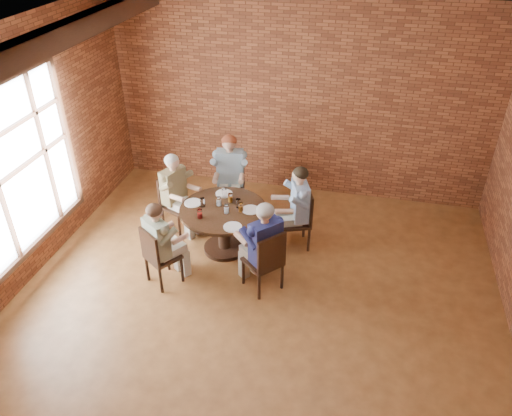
% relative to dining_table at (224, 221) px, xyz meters
% --- Properties ---
extents(floor, '(7.00, 7.00, 0.00)m').
position_rel_dining_table_xyz_m(floor, '(0.74, -1.36, -0.53)').
color(floor, '#9E6131').
rests_on(floor, ground).
extents(ceiling, '(7.00, 7.00, 0.00)m').
position_rel_dining_table_xyz_m(ceiling, '(0.74, -1.36, 2.87)').
color(ceiling, white).
rests_on(ceiling, wall_back).
extents(wall_back, '(7.00, 0.00, 7.00)m').
position_rel_dining_table_xyz_m(wall_back, '(0.74, 2.14, 1.17)').
color(wall_back, brown).
rests_on(wall_back, ground).
extents(ceiling_beam, '(0.22, 6.90, 0.26)m').
position_rel_dining_table_xyz_m(ceiling_beam, '(-1.71, -1.36, 2.74)').
color(ceiling_beam, black).
rests_on(ceiling_beam, ceiling).
extents(window, '(0.10, 2.16, 2.36)m').
position_rel_dining_table_xyz_m(window, '(-2.44, -0.96, 1.12)').
color(window, white).
rests_on(window, wall_left).
extents(dining_table, '(1.29, 1.29, 0.75)m').
position_rel_dining_table_xyz_m(dining_table, '(0.00, 0.00, 0.00)').
color(dining_table, black).
rests_on(dining_table, floor).
extents(chair_a, '(0.56, 0.56, 0.95)m').
position_rel_dining_table_xyz_m(chair_a, '(1.10, 0.40, -0.01)').
color(chair_a, black).
rests_on(chair_a, floor).
extents(diner_a, '(0.81, 0.74, 1.36)m').
position_rel_dining_table_xyz_m(diner_a, '(1.02, 0.37, 0.15)').
color(diner_a, '#4372B0').
rests_on(diner_a, floor).
extents(chair_b, '(0.54, 0.54, 0.98)m').
position_rel_dining_table_xyz_m(chair_b, '(-0.22, 1.16, -0.00)').
color(chair_b, black).
rests_on(chair_b, floor).
extents(diner_b, '(0.69, 0.80, 1.40)m').
position_rel_dining_table_xyz_m(diner_b, '(-0.20, 1.07, 0.17)').
color(diner_b, '#8199A4').
rests_on(diner_b, floor).
extents(chair_c, '(0.56, 0.56, 0.94)m').
position_rel_dining_table_xyz_m(chair_c, '(-0.95, 0.41, -0.02)').
color(chair_c, black).
rests_on(chair_c, floor).
extents(diner_c, '(0.80, 0.74, 1.33)m').
position_rel_dining_table_xyz_m(diner_c, '(-0.88, 0.38, 0.14)').
color(diner_c, brown).
rests_on(diner_c, floor).
extents(chair_d, '(0.57, 0.57, 0.92)m').
position_rel_dining_table_xyz_m(chair_d, '(-0.66, -0.96, -0.03)').
color(chair_d, black).
rests_on(chair_d, floor).
extents(diner_d, '(0.77, 0.80, 1.30)m').
position_rel_dining_table_xyz_m(diner_d, '(-0.62, -0.89, 0.12)').
color(diner_d, gray).
rests_on(diner_d, floor).
extents(chair_e, '(0.63, 0.63, 0.96)m').
position_rel_dining_table_xyz_m(chair_e, '(0.82, -0.74, -0.01)').
color(chair_e, black).
rests_on(chair_e, floor).
extents(diner_e, '(0.88, 0.87, 1.38)m').
position_rel_dining_table_xyz_m(diner_e, '(0.75, -0.68, 0.16)').
color(diner_e, navy).
rests_on(diner_e, floor).
extents(plate_a, '(0.26, 0.26, 0.01)m').
position_rel_dining_table_xyz_m(plate_a, '(0.40, 0.05, 0.23)').
color(plate_a, white).
rests_on(plate_a, dining_table).
extents(plate_b, '(0.26, 0.26, 0.01)m').
position_rel_dining_table_xyz_m(plate_b, '(-0.11, 0.41, 0.23)').
color(plate_b, white).
rests_on(plate_b, dining_table).
extents(plate_c, '(0.26, 0.26, 0.01)m').
position_rel_dining_table_xyz_m(plate_c, '(-0.48, 0.04, 0.23)').
color(plate_c, white).
rests_on(plate_c, dining_table).
extents(plate_d, '(0.26, 0.26, 0.01)m').
position_rel_dining_table_xyz_m(plate_d, '(0.26, -0.43, 0.23)').
color(plate_d, white).
rests_on(plate_d, dining_table).
extents(glass_a, '(0.07, 0.07, 0.14)m').
position_rel_dining_table_xyz_m(glass_a, '(0.21, 0.09, 0.29)').
color(glass_a, white).
rests_on(glass_a, dining_table).
extents(glass_b, '(0.07, 0.07, 0.14)m').
position_rel_dining_table_xyz_m(glass_b, '(0.05, 0.21, 0.29)').
color(glass_b, white).
rests_on(glass_b, dining_table).
extents(glass_c, '(0.07, 0.07, 0.14)m').
position_rel_dining_table_xyz_m(glass_c, '(-0.07, 0.32, 0.29)').
color(glass_c, white).
rests_on(glass_c, dining_table).
extents(glass_d, '(0.07, 0.07, 0.14)m').
position_rel_dining_table_xyz_m(glass_d, '(-0.09, 0.07, 0.29)').
color(glass_d, white).
rests_on(glass_d, dining_table).
extents(glass_e, '(0.07, 0.07, 0.14)m').
position_rel_dining_table_xyz_m(glass_e, '(-0.31, -0.01, 0.29)').
color(glass_e, white).
rests_on(glass_e, dining_table).
extents(glass_f, '(0.07, 0.07, 0.14)m').
position_rel_dining_table_xyz_m(glass_f, '(-0.25, -0.31, 0.29)').
color(glass_f, white).
rests_on(glass_f, dining_table).
extents(glass_g, '(0.07, 0.07, 0.14)m').
position_rel_dining_table_xyz_m(glass_g, '(0.08, -0.10, 0.29)').
color(glass_g, white).
rests_on(glass_g, dining_table).
extents(glass_h, '(0.07, 0.07, 0.14)m').
position_rel_dining_table_xyz_m(glass_h, '(0.27, -0.01, 0.29)').
color(glass_h, white).
rests_on(glass_h, dining_table).
extents(smartphone, '(0.09, 0.14, 0.01)m').
position_rel_dining_table_xyz_m(smartphone, '(0.25, -0.37, 0.23)').
color(smartphone, black).
rests_on(smartphone, dining_table).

